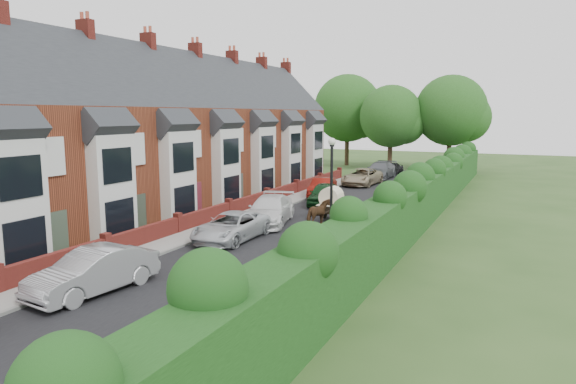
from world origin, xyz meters
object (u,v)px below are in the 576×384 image
car_silver_b (231,227)px  car_white (270,210)px  car_red (322,187)px  car_grey (380,170)px  car_beige (362,177)px  car_green (324,194)px  horse_cart (331,201)px  horse (319,214)px  car_black (389,169)px  lamppost (331,182)px  car_silver_a (94,271)px

car_silver_b → car_white: car_white is taller
car_red → car_grey: car_grey is taller
car_silver_b → car_beige: bearing=89.6°
car_red → car_beige: 7.33m
car_green → car_red: 3.57m
car_silver_b → horse_cart: 7.09m
car_white → car_grey: bearing=75.3°
car_beige → horse: horse is taller
car_silver_b → car_black: bearing=89.0°
lamppost → car_silver_a: size_ratio=1.10×
car_grey → car_silver_a: bearing=-90.6°
car_green → car_grey: car_grey is taller
car_green → car_grey: bearing=80.8°
horse_cart → car_silver_a: bearing=-102.0°
car_red → car_grey: size_ratio=0.77×
horse_cart → car_black: bearing=96.0°
lamppost → car_black: bearing=99.5°
car_silver_b → horse: (2.80, 4.59, 0.07)m
car_silver_a → car_black: 38.45m
car_white → horse_cart: horse_cart is taller
car_silver_b → car_red: bearing=93.0°
car_silver_b → car_white: size_ratio=0.92×
car_black → horse_cart: 23.63m
horse_cart → car_beige: bearing=100.4°
car_white → horse_cart: (2.86, 2.26, 0.37)m
car_green → car_red: (-1.40, 3.28, -0.06)m
car_beige → car_grey: size_ratio=0.96×
car_green → car_grey: (-0.32, 15.72, 0.04)m
car_silver_b → car_green: bearing=86.9°
car_beige → car_silver_b: bearing=-87.3°
lamppost → car_red: size_ratio=1.23×
car_silver_b → horse: bearing=58.2°
car_white → horse_cart: bearing=24.3°
horse → horse_cart: bearing=-77.8°
car_beige → car_green: bearing=-84.3°
car_beige → car_grey: bearing=90.4°
car_white → car_red: bearing=80.4°
car_white → car_grey: size_ratio=0.98×
lamppost → car_beige: (-5.54, 22.76, -2.57)m
car_silver_b → car_grey: size_ratio=0.90×
car_silver_b → car_beige: size_ratio=0.93×
car_green → car_black: bearing=80.2°
car_silver_b → lamppost: bearing=-10.6°
horse_cart → car_silver_b: bearing=-113.3°
lamppost → car_white: (-5.60, 5.24, -2.52)m
car_red → car_black: car_red is taller
car_red → car_beige: size_ratio=0.80×
lamppost → horse: lamppost is taller
car_green → car_red: size_ratio=1.05×
car_red → horse: size_ratio=2.36×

